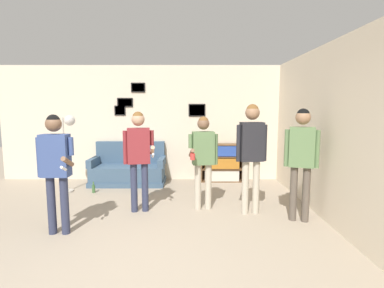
{
  "coord_description": "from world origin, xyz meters",
  "views": [
    {
      "loc": [
        0.65,
        -2.85,
        1.74
      ],
      "look_at": [
        0.67,
        2.12,
        1.12
      ],
      "focal_mm": 28.0,
      "sensor_mm": 36.0,
      "label": 1
    }
  ],
  "objects_px": {
    "person_watcher_holding_cup": "(202,153)",
    "person_spectator_near_bookshelf": "(251,147)",
    "bottle_on_floor": "(93,189)",
    "bookshelf": "(221,163)",
    "couch": "(128,170)",
    "floor_lamp": "(62,132)",
    "person_spectator_far_right": "(300,153)",
    "person_player_foreground_center": "(138,151)",
    "person_player_foreground_left": "(54,162)"
  },
  "relations": [
    {
      "from": "person_watcher_holding_cup",
      "to": "person_spectator_far_right",
      "type": "relative_size",
      "value": 0.92
    },
    {
      "from": "person_spectator_near_bookshelf",
      "to": "person_spectator_far_right",
      "type": "bearing_deg",
      "value": -24.49
    },
    {
      "from": "bookshelf",
      "to": "person_spectator_far_right",
      "type": "relative_size",
      "value": 0.56
    },
    {
      "from": "person_player_foreground_center",
      "to": "person_spectator_near_bookshelf",
      "type": "height_order",
      "value": "person_spectator_near_bookshelf"
    },
    {
      "from": "person_watcher_holding_cup",
      "to": "bottle_on_floor",
      "type": "relative_size",
      "value": 7.02
    },
    {
      "from": "couch",
      "to": "bookshelf",
      "type": "distance_m",
      "value": 2.16
    },
    {
      "from": "floor_lamp",
      "to": "person_player_foreground_left",
      "type": "relative_size",
      "value": 0.96
    },
    {
      "from": "person_player_foreground_left",
      "to": "bottle_on_floor",
      "type": "xyz_separation_m",
      "value": [
        -0.17,
        1.98,
        -0.92
      ]
    },
    {
      "from": "bookshelf",
      "to": "person_watcher_holding_cup",
      "type": "xyz_separation_m",
      "value": [
        -0.51,
        -1.93,
        0.52
      ]
    },
    {
      "from": "person_player_foreground_center",
      "to": "person_spectator_near_bookshelf",
      "type": "bearing_deg",
      "value": -3.29
    },
    {
      "from": "person_player_foreground_left",
      "to": "person_watcher_holding_cup",
      "type": "height_order",
      "value": "person_player_foreground_left"
    },
    {
      "from": "person_player_foreground_center",
      "to": "bookshelf",
      "type": "bearing_deg",
      "value": 52.6
    },
    {
      "from": "couch",
      "to": "floor_lamp",
      "type": "distance_m",
      "value": 1.64
    },
    {
      "from": "person_player_foreground_left",
      "to": "person_player_foreground_center",
      "type": "distance_m",
      "value": 1.31
    },
    {
      "from": "person_player_foreground_center",
      "to": "person_watcher_holding_cup",
      "type": "height_order",
      "value": "person_player_foreground_center"
    },
    {
      "from": "couch",
      "to": "person_player_foreground_center",
      "type": "xyz_separation_m",
      "value": [
        0.57,
        -1.86,
        0.72
      ]
    },
    {
      "from": "bottle_on_floor",
      "to": "bookshelf",
      "type": "bearing_deg",
      "value": 19.57
    },
    {
      "from": "person_player_foreground_center",
      "to": "bottle_on_floor",
      "type": "distance_m",
      "value": 1.83
    },
    {
      "from": "person_player_foreground_center",
      "to": "bottle_on_floor",
      "type": "xyz_separation_m",
      "value": [
        -1.13,
        1.09,
        -0.93
      ]
    },
    {
      "from": "person_spectator_near_bookshelf",
      "to": "bottle_on_floor",
      "type": "distance_m",
      "value": 3.35
    },
    {
      "from": "couch",
      "to": "person_spectator_near_bookshelf",
      "type": "distance_m",
      "value": 3.2
    },
    {
      "from": "floor_lamp",
      "to": "person_spectator_near_bookshelf",
      "type": "xyz_separation_m",
      "value": [
        3.55,
        -1.27,
        -0.13
      ]
    },
    {
      "from": "person_watcher_holding_cup",
      "to": "person_spectator_near_bookshelf",
      "type": "distance_m",
      "value": 0.81
    },
    {
      "from": "person_spectator_near_bookshelf",
      "to": "bookshelf",
      "type": "bearing_deg",
      "value": 96.85
    },
    {
      "from": "bookshelf",
      "to": "couch",
      "type": "bearing_deg",
      "value": -174.86
    },
    {
      "from": "couch",
      "to": "person_watcher_holding_cup",
      "type": "xyz_separation_m",
      "value": [
        1.64,
        -1.74,
        0.66
      ]
    },
    {
      "from": "person_player_foreground_left",
      "to": "person_spectator_far_right",
      "type": "relative_size",
      "value": 0.96
    },
    {
      "from": "bottle_on_floor",
      "to": "person_spectator_far_right",
      "type": "bearing_deg",
      "value": -22.46
    },
    {
      "from": "couch",
      "to": "person_player_foreground_left",
      "type": "bearing_deg",
      "value": -98.0
    },
    {
      "from": "person_player_foreground_center",
      "to": "person_player_foreground_left",
      "type": "bearing_deg",
      "value": -137.19
    },
    {
      "from": "person_player_foreground_left",
      "to": "person_spectator_near_bookshelf",
      "type": "xyz_separation_m",
      "value": [
        2.79,
        0.79,
        0.1
      ]
    },
    {
      "from": "person_watcher_holding_cup",
      "to": "couch",
      "type": "bearing_deg",
      "value": 133.19
    },
    {
      "from": "couch",
      "to": "person_player_foreground_left",
      "type": "height_order",
      "value": "person_player_foreground_left"
    },
    {
      "from": "couch",
      "to": "person_watcher_holding_cup",
      "type": "bearing_deg",
      "value": -46.81
    },
    {
      "from": "person_spectator_far_right",
      "to": "person_player_foreground_center",
      "type": "bearing_deg",
      "value": 170.56
    },
    {
      "from": "floor_lamp",
      "to": "person_spectator_near_bookshelf",
      "type": "height_order",
      "value": "person_spectator_near_bookshelf"
    },
    {
      "from": "couch",
      "to": "person_spectator_near_bookshelf",
      "type": "relative_size",
      "value": 0.93
    },
    {
      "from": "couch",
      "to": "person_watcher_holding_cup",
      "type": "relative_size",
      "value": 1.05
    },
    {
      "from": "bookshelf",
      "to": "person_player_foreground_center",
      "type": "xyz_separation_m",
      "value": [
        -1.57,
        -2.05,
        0.58
      ]
    },
    {
      "from": "person_player_foreground_left",
      "to": "person_spectator_far_right",
      "type": "xyz_separation_m",
      "value": [
        3.47,
        0.47,
        0.05
      ]
    },
    {
      "from": "person_spectator_far_right",
      "to": "bottle_on_floor",
      "type": "relative_size",
      "value": 7.61
    },
    {
      "from": "bookshelf",
      "to": "person_player_foreground_left",
      "type": "distance_m",
      "value": 3.92
    },
    {
      "from": "couch",
      "to": "bottle_on_floor",
      "type": "bearing_deg",
      "value": -126.09
    },
    {
      "from": "floor_lamp",
      "to": "person_player_foreground_left",
      "type": "height_order",
      "value": "person_player_foreground_left"
    },
    {
      "from": "person_player_foreground_center",
      "to": "person_watcher_holding_cup",
      "type": "xyz_separation_m",
      "value": [
        1.06,
        0.12,
        -0.06
      ]
    },
    {
      "from": "floor_lamp",
      "to": "bookshelf",
      "type": "bearing_deg",
      "value": 15.08
    },
    {
      "from": "person_spectator_far_right",
      "to": "person_player_foreground_left",
      "type": "bearing_deg",
      "value": -172.26
    },
    {
      "from": "bookshelf",
      "to": "person_player_foreground_center",
      "type": "relative_size",
      "value": 0.58
    },
    {
      "from": "floor_lamp",
      "to": "person_player_foreground_center",
      "type": "height_order",
      "value": "person_player_foreground_center"
    },
    {
      "from": "bookshelf",
      "to": "person_spectator_near_bookshelf",
      "type": "xyz_separation_m",
      "value": [
        0.26,
        -2.16,
        0.67
      ]
    }
  ]
}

